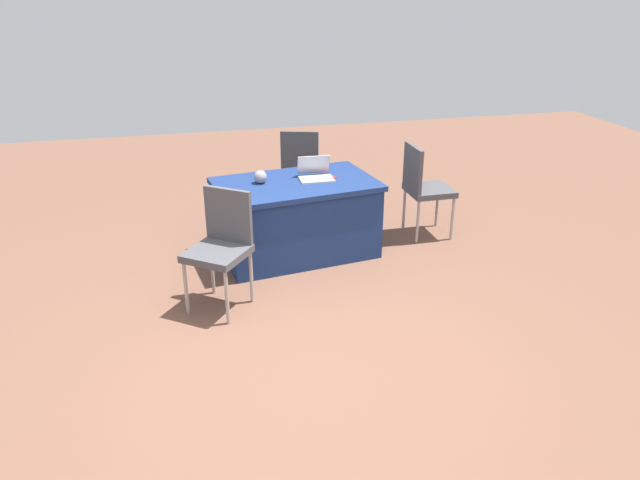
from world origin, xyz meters
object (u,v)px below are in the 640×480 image
Objects in this scene: chair_tucked_right at (221,242)px; yarn_ball at (260,177)px; chair_near_front at (423,184)px; chair_aisle at (301,164)px; table_foreground at (296,218)px; laptop_silver at (316,175)px; scissors_red at (330,176)px.

chair_tucked_right reaches higher than yarn_ball.
chair_near_front is 1.01× the size of chair_aisle.
chair_near_front is 1.70m from yarn_ball.
chair_near_front reaches higher than table_foreground.
chair_tucked_right is 2.98× the size of laptop_silver.
chair_tucked_right is at bearing 62.95° from yarn_ball.
chair_tucked_right is (2.15, 0.97, 0.00)m from chair_near_front.
yarn_ball is (-0.46, -0.90, 0.23)m from chair_tucked_right.
chair_tucked_right reaches higher than chair_near_front.
scissors_red is at bearing -175.75° from yarn_ball.
yarn_ball is 0.69m from scissors_red.
chair_near_front is at bearing -175.00° from table_foreground.
scissors_red is at bearing -162.69° from laptop_silver.
scissors_red is (-0.06, 1.05, 0.18)m from chair_aisle.
chair_aisle is (-0.30, -1.14, 0.18)m from table_foreground.
chair_near_front is 2.36m from chair_tucked_right.
chair_tucked_right is 1.50m from scissors_red.
scissors_red is (-1.15, -0.95, 0.17)m from chair_tucked_right.
table_foreground is at bearing 16.10° from laptop_silver.
chair_aisle is 2.93× the size of laptop_silver.
chair_aisle is 1.12m from laptop_silver.
scissors_red is (1.00, 0.02, 0.18)m from chair_near_front.
chair_near_front is at bearing -177.44° from yarn_ball.
laptop_silver is (-0.21, -0.05, 0.40)m from table_foreground.
yarn_ball is at bearing 2.84° from laptop_silver.
table_foreground is 4.93× the size of laptop_silver.
chair_near_front is 1.48m from chair_aisle.
table_foreground is at bearing 172.47° from yarn_ball.
laptop_silver is 2.69× the size of yarn_ball.
chair_aisle reaches higher than laptop_silver.
yarn_ball is (0.54, 0.01, 0.02)m from laptop_silver.
chair_tucked_right is 1.01× the size of chair_aisle.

